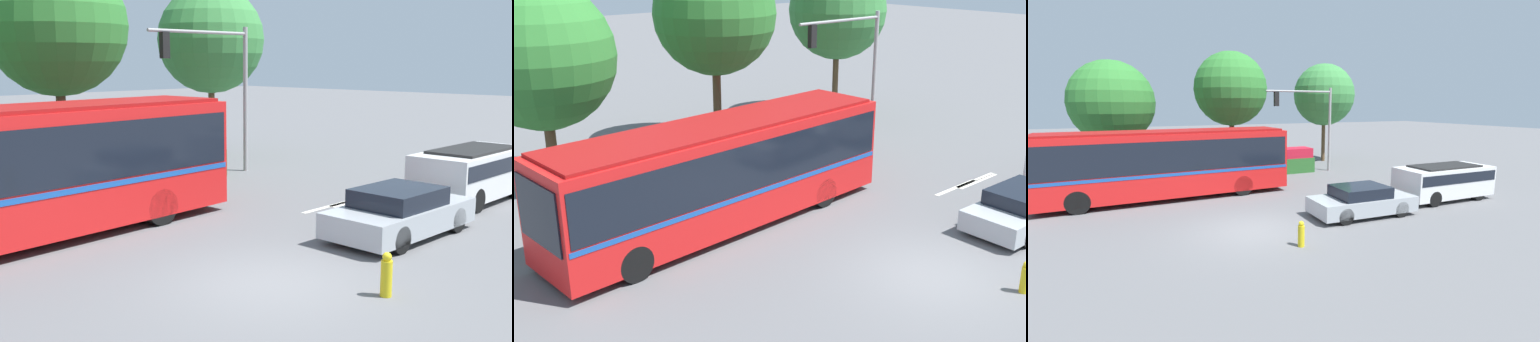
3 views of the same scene
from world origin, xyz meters
TOP-DOWN VIEW (x-y plane):
  - ground_plane at (0.00, 0.00)m, footprint 140.00×140.00m
  - city_bus at (-2.17, 6.21)m, footprint 11.76×3.12m
  - sedan_foreground at (4.76, 0.02)m, footprint 4.36×1.98m
  - suv_left_lane at (9.94, 0.60)m, footprint 4.75×1.99m
  - traffic_light_pole at (7.60, 9.61)m, footprint 4.74×0.24m
  - flowering_hedge at (2.56, 10.11)m, footprint 10.20×1.42m
  - street_tree_centre at (3.05, 13.51)m, footprint 5.18×5.18m
  - street_tree_right at (10.74, 13.69)m, footprint 4.86×4.86m
  - fire_hydrant at (0.97, -2.03)m, footprint 0.22×0.22m
  - lane_stripe_near at (7.32, 3.12)m, footprint 2.40×0.16m
  - lane_stripe_mid at (7.34, 3.25)m, footprint 2.40×0.16m
  - lane_stripe_far at (6.12, 3.29)m, footprint 2.40×0.16m

SIDE VIEW (x-z plane):
  - ground_plane at x=0.00m, z-range 0.00..0.00m
  - lane_stripe_near at x=7.32m, z-range 0.00..0.01m
  - lane_stripe_mid at x=7.34m, z-range 0.00..0.01m
  - lane_stripe_far at x=6.12m, z-range 0.00..0.01m
  - fire_hydrant at x=0.97m, z-range -0.02..0.84m
  - sedan_foreground at x=4.76m, z-range -0.02..1.23m
  - flowering_hedge at x=2.56m, z-range -0.01..1.63m
  - suv_left_lane at x=9.94m, z-range 0.14..1.81m
  - city_bus at x=-2.17m, z-range 0.23..3.54m
  - traffic_light_pole at x=7.60m, z-range 0.96..6.62m
  - street_tree_right at x=10.74m, z-range 1.43..9.18m
  - street_tree_centre at x=3.05m, z-range 1.51..9.74m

